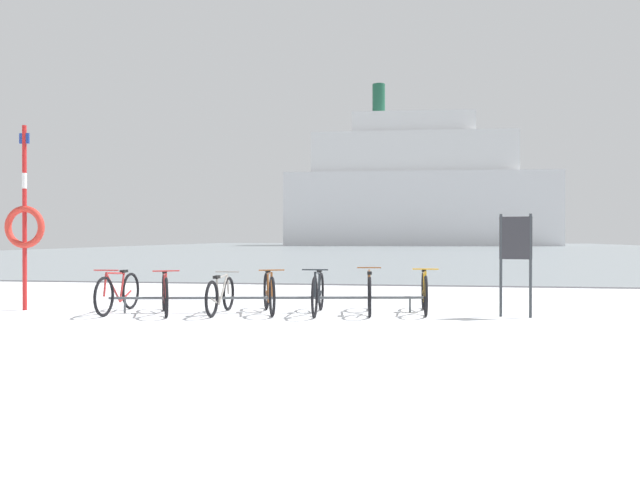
{
  "coord_description": "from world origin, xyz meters",
  "views": [
    {
      "loc": [
        1.1,
        -6.91,
        1.41
      ],
      "look_at": [
        -0.91,
        7.33,
        1.33
      ],
      "focal_mm": 32.49,
      "sensor_mm": 36.0,
      "label": 1
    }
  ],
  "objects_px": {
    "bicycle_0": "(118,293)",
    "rescue_post": "(25,223)",
    "bicycle_2": "(221,295)",
    "ferry_ship": "(416,191)",
    "bicycle_1": "(165,294)",
    "bicycle_5": "(369,293)",
    "bicycle_4": "(318,293)",
    "info_sign": "(516,248)",
    "bicycle_3": "(269,293)",
    "bicycle_6": "(424,292)"
  },
  "relations": [
    {
      "from": "bicycle_0",
      "to": "rescue_post",
      "type": "distance_m",
      "value": 2.36
    },
    {
      "from": "bicycle_2",
      "to": "ferry_ship",
      "type": "height_order",
      "value": "ferry_ship"
    },
    {
      "from": "bicycle_2",
      "to": "rescue_post",
      "type": "height_order",
      "value": "rescue_post"
    },
    {
      "from": "bicycle_1",
      "to": "bicycle_5",
      "type": "bearing_deg",
      "value": 9.57
    },
    {
      "from": "bicycle_0",
      "to": "bicycle_4",
      "type": "xyz_separation_m",
      "value": [
        3.71,
        0.35,
        0.01
      ]
    },
    {
      "from": "bicycle_2",
      "to": "info_sign",
      "type": "distance_m",
      "value": 5.36
    },
    {
      "from": "bicycle_0",
      "to": "bicycle_5",
      "type": "xyz_separation_m",
      "value": [
        4.64,
        0.56,
        0.0
      ]
    },
    {
      "from": "bicycle_4",
      "to": "bicycle_5",
      "type": "xyz_separation_m",
      "value": [
        0.93,
        0.2,
        -0.01
      ]
    },
    {
      "from": "bicycle_2",
      "to": "rescue_post",
      "type": "relative_size",
      "value": 0.46
    },
    {
      "from": "bicycle_4",
      "to": "bicycle_5",
      "type": "bearing_deg",
      "value": 12.16
    },
    {
      "from": "bicycle_5",
      "to": "info_sign",
      "type": "distance_m",
      "value": 2.71
    },
    {
      "from": "bicycle_3",
      "to": "info_sign",
      "type": "xyz_separation_m",
      "value": [
        4.42,
        0.06,
        0.85
      ]
    },
    {
      "from": "bicycle_6",
      "to": "info_sign",
      "type": "relative_size",
      "value": 0.95
    },
    {
      "from": "bicycle_2",
      "to": "ferry_ship",
      "type": "bearing_deg",
      "value": 86.23
    },
    {
      "from": "rescue_post",
      "to": "bicycle_1",
      "type": "bearing_deg",
      "value": -3.55
    },
    {
      "from": "bicycle_1",
      "to": "bicycle_2",
      "type": "xyz_separation_m",
      "value": [
        0.99,
        0.19,
        -0.03
      ]
    },
    {
      "from": "bicycle_6",
      "to": "ferry_ship",
      "type": "xyz_separation_m",
      "value": [
        1.9,
        84.62,
        8.48
      ]
    },
    {
      "from": "bicycle_0",
      "to": "bicycle_5",
      "type": "bearing_deg",
      "value": 6.82
    },
    {
      "from": "bicycle_1",
      "to": "bicycle_6",
      "type": "xyz_separation_m",
      "value": [
        4.7,
        0.83,
        0.01
      ]
    },
    {
      "from": "bicycle_2",
      "to": "bicycle_6",
      "type": "distance_m",
      "value": 3.77
    },
    {
      "from": "bicycle_4",
      "to": "bicycle_3",
      "type": "bearing_deg",
      "value": -179.94
    },
    {
      "from": "bicycle_1",
      "to": "bicycle_6",
      "type": "distance_m",
      "value": 4.78
    },
    {
      "from": "bicycle_1",
      "to": "bicycle_4",
      "type": "xyz_separation_m",
      "value": [
        2.76,
        0.42,
        0.01
      ]
    },
    {
      "from": "ferry_ship",
      "to": "info_sign",
      "type": "bearing_deg",
      "value": -90.23
    },
    {
      "from": "bicycle_4",
      "to": "info_sign",
      "type": "relative_size",
      "value": 1.0
    },
    {
      "from": "bicycle_2",
      "to": "bicycle_5",
      "type": "relative_size",
      "value": 0.94
    },
    {
      "from": "bicycle_1",
      "to": "bicycle_5",
      "type": "distance_m",
      "value": 3.75
    },
    {
      "from": "bicycle_5",
      "to": "bicycle_1",
      "type": "bearing_deg",
      "value": -170.43
    },
    {
      "from": "bicycle_6",
      "to": "ferry_ship",
      "type": "bearing_deg",
      "value": 88.71
    },
    {
      "from": "bicycle_1",
      "to": "ferry_ship",
      "type": "bearing_deg",
      "value": 85.58
    },
    {
      "from": "info_sign",
      "to": "rescue_post",
      "type": "distance_m",
      "value": 9.2
    },
    {
      "from": "bicycle_1",
      "to": "info_sign",
      "type": "xyz_separation_m",
      "value": [
        6.27,
        0.48,
        0.85
      ]
    },
    {
      "from": "bicycle_2",
      "to": "ferry_ship",
      "type": "relative_size",
      "value": 0.04
    },
    {
      "from": "bicycle_0",
      "to": "ferry_ship",
      "type": "height_order",
      "value": "ferry_ship"
    },
    {
      "from": "bicycle_1",
      "to": "bicycle_6",
      "type": "relative_size",
      "value": 0.91
    },
    {
      "from": "bicycle_6",
      "to": "info_sign",
      "type": "distance_m",
      "value": 1.81
    },
    {
      "from": "bicycle_0",
      "to": "bicycle_3",
      "type": "xyz_separation_m",
      "value": [
        2.8,
        0.35,
        0.0
      ]
    },
    {
      "from": "bicycle_4",
      "to": "bicycle_0",
      "type": "bearing_deg",
      "value": -174.54
    },
    {
      "from": "bicycle_0",
      "to": "bicycle_2",
      "type": "relative_size",
      "value": 1.1
    },
    {
      "from": "bicycle_5",
      "to": "ferry_ship",
      "type": "distance_m",
      "value": 85.29
    },
    {
      "from": "bicycle_2",
      "to": "bicycle_3",
      "type": "xyz_separation_m",
      "value": [
        0.86,
        0.23,
        0.03
      ]
    },
    {
      "from": "info_sign",
      "to": "bicycle_2",
      "type": "bearing_deg",
      "value": -176.77
    },
    {
      "from": "ferry_ship",
      "to": "bicycle_2",
      "type": "bearing_deg",
      "value": -93.77
    },
    {
      "from": "bicycle_0",
      "to": "bicycle_1",
      "type": "relative_size",
      "value": 1.15
    },
    {
      "from": "bicycle_3",
      "to": "ferry_ship",
      "type": "relative_size",
      "value": 0.04
    },
    {
      "from": "bicycle_0",
      "to": "rescue_post",
      "type": "height_order",
      "value": "rescue_post"
    },
    {
      "from": "bicycle_2",
      "to": "rescue_post",
      "type": "distance_m",
      "value": 4.13
    },
    {
      "from": "bicycle_4",
      "to": "bicycle_5",
      "type": "distance_m",
      "value": 0.95
    },
    {
      "from": "bicycle_4",
      "to": "rescue_post",
      "type": "bearing_deg",
      "value": -177.57
    },
    {
      "from": "bicycle_6",
      "to": "rescue_post",
      "type": "xyz_separation_m",
      "value": [
        -7.62,
        -0.64,
        1.29
      ]
    }
  ]
}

